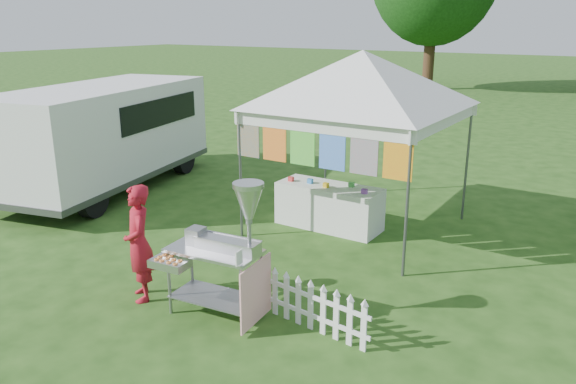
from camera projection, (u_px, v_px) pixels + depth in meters
The scene contains 7 objects.
ground at pixel (231, 310), 6.97m from camera, with size 120.00×120.00×0.00m, color #204413.
canopy_main at pixel (363, 51), 8.90m from camera, with size 4.24×4.24×3.45m.
donut_cart at pixel (226, 240), 6.49m from camera, with size 1.24×0.96×1.73m.
vendor at pixel (139, 243), 7.06m from camera, with size 0.55×0.36×1.52m, color #A91424.
cargo_van at pixel (107, 133), 11.84m from camera, with size 3.23×5.55×2.17m.
picket_fence at pixel (317, 309), 6.41m from camera, with size 1.43×0.19×0.56m.
display_table at pixel (329, 206), 9.68m from camera, with size 1.80×0.70×0.75m, color white.
Camera 1 is at (3.97, -4.86, 3.44)m, focal length 35.00 mm.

